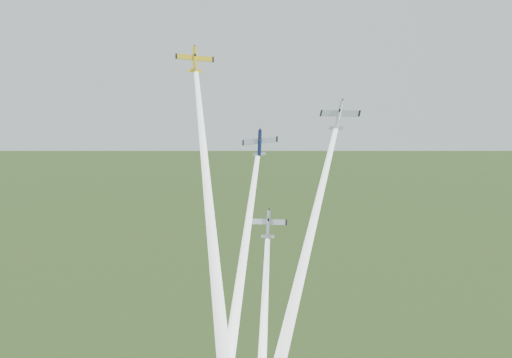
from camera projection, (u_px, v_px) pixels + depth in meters
name	position (u px, v px, depth m)	size (l,w,h in m)	color
plane_yellow	(195.00, 60.00, 131.64)	(8.00, 7.94, 1.25)	yellow
smoke_trail_yellow	(213.00, 249.00, 113.68)	(2.85, 2.85, 76.56)	white
plane_navy	(260.00, 143.00, 128.15)	(7.34, 7.29, 1.15)	#0D173B
smoke_trail_navy	(233.00, 329.00, 111.98)	(2.85, 2.85, 68.51)	white
plane_silver_right	(339.00, 115.00, 126.21)	(8.29, 8.23, 1.30)	#B0B7BF
smoke_trail_silver_right	(295.00, 296.00, 111.78)	(2.85, 2.85, 68.22)	white
plane_silver_low	(268.00, 224.00, 124.48)	(7.23, 7.17, 1.13)	#B3BAC2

